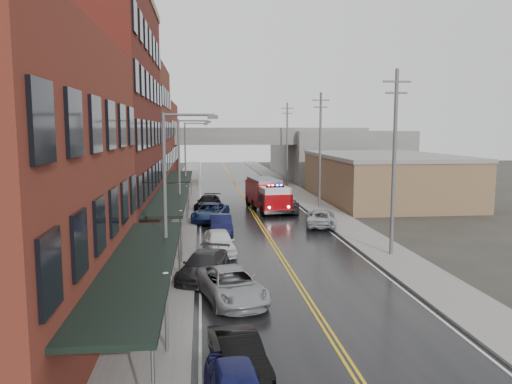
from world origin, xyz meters
TOP-DOWN VIEW (x-y plane):
  - ground at (0.00, 0.00)m, footprint 220.00×220.00m
  - road at (0.00, 30.00)m, footprint 11.00×160.00m
  - sidewalk_left at (-7.30, 30.00)m, footprint 3.00×160.00m
  - sidewalk_right at (7.30, 30.00)m, footprint 3.00×160.00m
  - curb_left at (-5.65, 30.00)m, footprint 0.30×160.00m
  - curb_right at (5.65, 30.00)m, footprint 0.30×160.00m
  - brick_building_b at (-13.30, 23.00)m, footprint 9.00×20.00m
  - brick_building_c at (-13.30, 40.50)m, footprint 9.00×15.00m
  - brick_building_far at (-13.30, 58.00)m, footprint 9.00×20.00m
  - tan_building at (16.00, 40.00)m, footprint 14.00×22.00m
  - right_far_block at (18.00, 70.00)m, footprint 18.00×30.00m
  - awning_0 at (-7.49, 4.00)m, footprint 2.60×16.00m
  - awning_1 at (-7.49, 23.00)m, footprint 2.60×18.00m
  - awning_2 at (-7.49, 40.50)m, footprint 2.60×13.00m
  - globe_lamp_0 at (-6.40, 2.00)m, footprint 0.44×0.44m
  - globe_lamp_1 at (-6.40, 16.00)m, footprint 0.44×0.44m
  - globe_lamp_2 at (-6.40, 30.00)m, footprint 0.44×0.44m
  - street_lamp_0 at (-6.55, 8.00)m, footprint 2.64×0.22m
  - street_lamp_1 at (-6.55, 24.00)m, footprint 2.64×0.22m
  - street_lamp_2 at (-6.55, 40.00)m, footprint 2.64×0.22m
  - utility_pole_0 at (7.20, 15.00)m, footprint 1.80×0.24m
  - utility_pole_1 at (7.20, 35.00)m, footprint 1.80×0.24m
  - utility_pole_2 at (7.20, 55.00)m, footprint 1.80×0.24m
  - overpass at (0.00, 62.00)m, footprint 40.00×10.00m
  - fire_truck at (1.57, 33.94)m, footprint 4.31×8.97m
  - parked_car_left_1 at (-3.90, 0.30)m, footprint 2.09×4.29m
  - parked_car_left_2 at (-3.71, 7.59)m, footprint 3.76×6.00m
  - parked_car_left_3 at (-5.00, 11.30)m, footprint 3.47×5.50m
  - parked_car_left_4 at (-3.96, 16.80)m, footprint 2.31×4.91m
  - parked_car_left_5 at (-3.60, 22.80)m, footprint 1.72×4.76m
  - parked_car_left_6 at (-4.28, 28.80)m, footprint 3.88×6.25m
  - parked_car_left_7 at (-4.44, 35.47)m, footprint 3.15×5.36m
  - parked_car_right_0 at (5.00, 25.27)m, footprint 3.50×5.68m
  - parked_car_right_1 at (3.60, 32.43)m, footprint 2.71×4.93m
  - parked_car_right_2 at (5.00, 43.13)m, footprint 2.15×4.14m
  - parked_car_right_3 at (4.36, 48.83)m, footprint 2.61×4.38m

SIDE VIEW (x-z plane):
  - ground at x=0.00m, z-range 0.00..0.00m
  - road at x=0.00m, z-range 0.00..0.02m
  - sidewalk_left at x=-7.30m, z-range 0.00..0.15m
  - sidewalk_right at x=7.30m, z-range 0.00..0.15m
  - curb_left at x=-5.65m, z-range 0.00..0.15m
  - curb_right at x=5.65m, z-range 0.00..0.15m
  - parked_car_right_2 at x=5.00m, z-range 0.00..1.35m
  - parked_car_right_1 at x=3.60m, z-range 0.00..1.35m
  - parked_car_left_1 at x=-3.90m, z-range 0.00..1.35m
  - parked_car_right_3 at x=4.36m, z-range 0.00..1.36m
  - parked_car_left_7 at x=-4.44m, z-range 0.00..1.46m
  - parked_car_right_0 at x=5.00m, z-range 0.00..1.47m
  - parked_car_left_3 at x=-5.00m, z-range 0.00..1.48m
  - parked_car_left_2 at x=-3.71m, z-range 0.00..1.54m
  - parked_car_left_5 at x=-3.60m, z-range 0.00..1.56m
  - parked_car_left_6 at x=-4.28m, z-range 0.00..1.61m
  - parked_car_left_4 at x=-3.96m, z-range 0.00..1.62m
  - fire_truck at x=1.57m, z-range 0.13..3.31m
  - globe_lamp_0 at x=-6.40m, z-range 0.75..3.87m
  - globe_lamp_1 at x=-6.40m, z-range 0.75..3.87m
  - globe_lamp_2 at x=-6.40m, z-range 0.75..3.87m
  - tan_building at x=16.00m, z-range 0.00..5.00m
  - awning_2 at x=-7.49m, z-range 1.44..4.53m
  - awning_0 at x=-7.49m, z-range 1.44..4.53m
  - awning_1 at x=-7.49m, z-range 1.44..4.53m
  - right_far_block at x=18.00m, z-range 0.00..8.00m
  - street_lamp_0 at x=-6.55m, z-range 0.69..9.69m
  - street_lamp_1 at x=-6.55m, z-range 0.69..9.69m
  - street_lamp_2 at x=-6.55m, z-range 0.69..9.69m
  - overpass at x=0.00m, z-range 2.24..9.74m
  - brick_building_far at x=-13.30m, z-range 0.00..12.00m
  - utility_pole_0 at x=7.20m, z-range 0.31..12.31m
  - utility_pole_1 at x=7.20m, z-range 0.31..12.31m
  - utility_pole_2 at x=7.20m, z-range 0.31..12.31m
  - brick_building_c at x=-13.30m, z-range 0.00..15.00m
  - brick_building_b at x=-13.30m, z-range 0.00..18.00m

